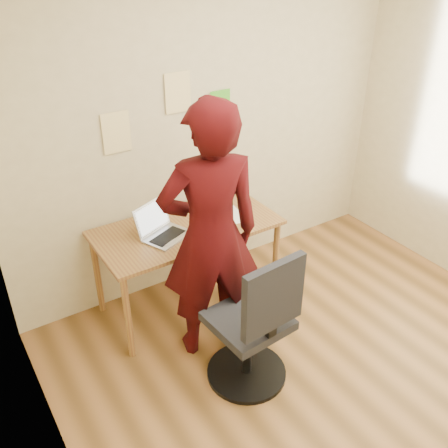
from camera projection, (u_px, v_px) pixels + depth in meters
room at (379, 216)px, 2.70m from camera, size 3.58×3.58×2.78m
desk at (187, 236)px, 3.85m from camera, size 1.40×0.70×0.74m
laptop at (162, 229)px, 3.66m from camera, size 0.42×0.40×0.24m
paper_sheet at (230, 215)px, 3.94m from camera, size 0.24×0.31×0.00m
phone at (215, 229)px, 3.75m from camera, size 0.07×0.13×0.01m
wall_note_left at (116, 133)px, 3.55m from camera, size 0.21×0.00×0.30m
wall_note_mid at (178, 93)px, 3.67m from camera, size 0.21×0.00×0.30m
wall_note_right at (220, 105)px, 3.93m from camera, size 0.18×0.00×0.24m
office_chair at (255, 330)px, 3.22m from camera, size 0.55×0.55×1.06m
person at (210, 236)px, 3.29m from camera, size 0.78×0.62×1.89m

